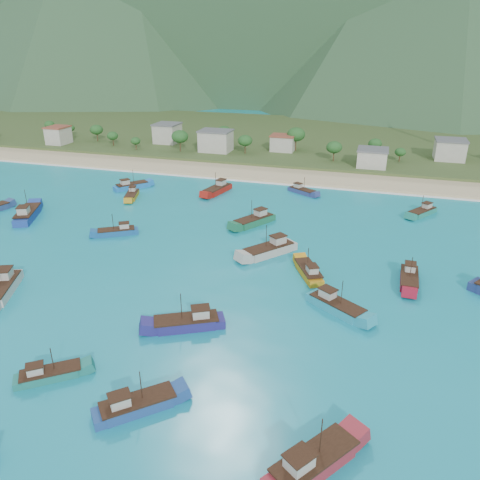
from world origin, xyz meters
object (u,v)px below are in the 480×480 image
(boat_9, at_px, (309,272))
(boat_19, at_px, (2,289))
(boat_17, at_px, (270,250))
(boat_12, at_px, (422,212))
(boat_14, at_px, (188,323))
(boat_1, at_px, (28,215))
(boat_18, at_px, (132,186))
(boat_25, at_px, (117,232))
(boat_21, at_px, (336,307))
(boat_11, at_px, (217,190))
(boat_3, at_px, (50,375))
(boat_15, at_px, (409,279))
(boat_28, at_px, (132,196))
(boat_0, at_px, (254,221))
(boat_24, at_px, (136,406))
(boat_16, at_px, (313,464))
(boat_8, at_px, (302,191))

(boat_9, bearing_deg, boat_19, 176.55)
(boat_17, bearing_deg, boat_12, -94.42)
(boat_14, bearing_deg, boat_1, 32.30)
(boat_17, bearing_deg, boat_18, 4.85)
(boat_9, distance_m, boat_25, 44.88)
(boat_17, distance_m, boat_21, 23.54)
(boat_9, height_order, boat_11, boat_11)
(boat_3, relative_size, boat_19, 0.67)
(boat_25, bearing_deg, boat_17, -121.70)
(boat_11, bearing_deg, boat_1, 53.97)
(boat_14, relative_size, boat_15, 1.12)
(boat_11, relative_size, boat_14, 1.03)
(boat_25, xyz_separation_m, boat_28, (-9.95, 24.86, -0.01))
(boat_9, distance_m, boat_21, 12.60)
(boat_0, relative_size, boat_14, 1.01)
(boat_0, xyz_separation_m, boat_21, (22.73, -33.18, -0.08))
(boat_21, bearing_deg, boat_19, -45.81)
(boat_19, bearing_deg, boat_21, 168.05)
(boat_19, height_order, boat_21, boat_19)
(boat_0, xyz_separation_m, boat_25, (-27.80, -15.00, -0.23))
(boat_24, bearing_deg, boat_18, 166.58)
(boat_18, bearing_deg, boat_0, 16.46)
(boat_0, xyz_separation_m, boat_1, (-54.18, -12.07, 0.14))
(boat_18, height_order, boat_24, boat_18)
(boat_14, height_order, boat_16, boat_16)
(boat_28, bearing_deg, boat_25, 93.55)
(boat_17, relative_size, boat_19, 0.94)
(boat_0, relative_size, boat_19, 0.92)
(boat_15, relative_size, boat_17, 0.86)
(boat_12, distance_m, boat_16, 84.31)
(boat_3, height_order, boat_28, boat_28)
(boat_25, bearing_deg, boat_11, -48.58)
(boat_8, xyz_separation_m, boat_19, (-39.69, -71.59, 0.33))
(boat_3, xyz_separation_m, boat_12, (49.53, 78.86, 0.11))
(boat_0, bearing_deg, boat_1, 43.54)
(boat_0, xyz_separation_m, boat_14, (1.65, -44.66, -0.03))
(boat_21, bearing_deg, boat_1, -72.35)
(boat_12, relative_size, boat_14, 0.84)
(boat_11, bearing_deg, boat_16, 127.92)
(boat_14, height_order, boat_15, boat_14)
(boat_12, bearing_deg, boat_19, 75.00)
(boat_17, distance_m, boat_28, 51.69)
(boat_14, relative_size, boat_19, 0.91)
(boat_1, distance_m, boat_18, 31.89)
(boat_15, height_order, boat_28, boat_15)
(boat_28, bearing_deg, boat_0, 147.10)
(boat_14, distance_m, boat_17, 29.90)
(boat_8, relative_size, boat_11, 0.77)
(boat_9, bearing_deg, boat_15, -19.58)
(boat_3, distance_m, boat_28, 75.31)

